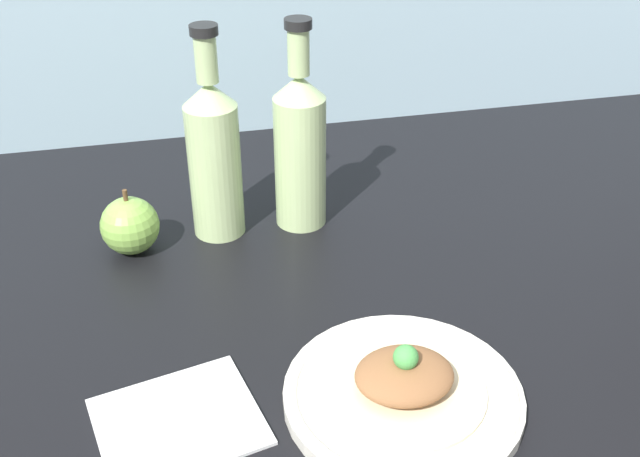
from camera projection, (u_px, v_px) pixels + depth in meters
The scene contains 7 objects.
ground_plane at pixel (359, 319), 88.90cm from camera, with size 180.00×110.00×4.00cm, color black.
plate at pixel (402, 394), 74.17cm from camera, with size 23.84×23.84×1.79cm.
plated_food at pixel (403, 379), 73.05cm from camera, with size 16.45×16.45×5.55cm.
cider_bottle_left at pixel (214, 155), 96.15cm from camera, with size 6.88×6.88×28.28cm.
cider_bottle_right at pixel (300, 146), 98.29cm from camera, with size 6.88×6.88×28.28cm.
apple at pixel (130, 226), 95.95cm from camera, with size 7.54×7.54×8.98cm.
napkin at pixel (178, 420), 71.99cm from camera, with size 17.74×16.27×0.80cm.
Camera 1 is at (-20.17, -67.01, 54.07)cm, focal length 42.00 mm.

